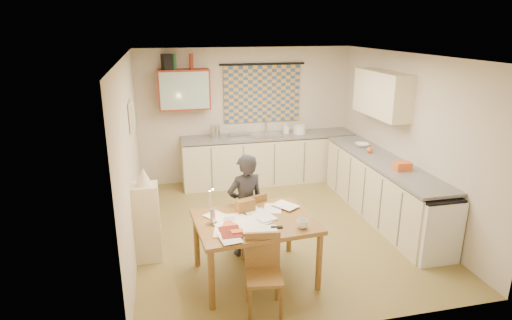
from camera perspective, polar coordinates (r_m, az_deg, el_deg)
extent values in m
cube|color=olive|center=(6.46, 2.85, -9.08)|extent=(4.00, 4.50, 0.02)
cube|color=white|center=(5.78, 3.24, 13.84)|extent=(4.00, 4.50, 0.02)
cube|color=beige|center=(8.13, -1.32, 5.99)|extent=(4.00, 0.02, 2.50)
cube|color=beige|center=(4.00, 11.93, -6.96)|extent=(4.00, 0.02, 2.50)
cube|color=beige|center=(5.80, -16.46, 0.46)|extent=(0.02, 4.50, 2.50)
cube|color=beige|center=(6.81, 19.55, 2.67)|extent=(0.02, 4.50, 2.50)
cube|color=#314E79|center=(8.09, 0.82, 8.81)|extent=(1.45, 0.03, 1.05)
cylinder|color=black|center=(8.00, 0.88, 12.68)|extent=(1.60, 0.04, 0.04)
cube|color=maroon|center=(7.71, -9.58, 9.27)|extent=(0.90, 0.34, 0.70)
cube|color=#99B2A5|center=(7.55, -9.50, 9.09)|extent=(0.84, 0.02, 0.64)
cube|color=beige|center=(7.07, 16.44, 8.46)|extent=(0.34, 1.30, 0.70)
cube|color=beige|center=(6.07, -16.26, 5.63)|extent=(0.04, 0.50, 0.40)
cube|color=beige|center=(6.07, -16.03, 5.65)|extent=(0.01, 0.42, 0.32)
cube|color=beige|center=(8.13, 1.91, 0.02)|extent=(3.30, 0.60, 0.86)
cube|color=#605C5A|center=(8.00, 1.94, 3.23)|extent=(3.30, 0.62, 0.04)
cube|color=beige|center=(6.95, 16.41, -3.84)|extent=(0.60, 2.95, 0.86)
cube|color=#605C5A|center=(6.80, 16.75, -0.15)|extent=(0.62, 2.95, 0.04)
cube|color=white|center=(5.98, 22.28, -8.22)|extent=(0.55, 0.55, 0.83)
cube|color=black|center=(5.81, 22.77, -4.39)|extent=(0.53, 0.53, 0.03)
cube|color=silver|center=(7.99, 1.47, 3.06)|extent=(0.59, 0.50, 0.10)
cylinder|color=silver|center=(8.13, 1.33, 4.61)|extent=(0.04, 0.04, 0.28)
cube|color=silver|center=(7.87, -2.26, 3.34)|extent=(0.37, 0.32, 0.06)
cylinder|color=silver|center=(7.78, -5.48, 3.79)|extent=(0.20, 0.20, 0.24)
cylinder|color=white|center=(8.14, 5.81, 4.12)|extent=(0.29, 0.29, 0.16)
imported|color=white|center=(8.10, 3.98, 4.27)|extent=(0.10, 0.11, 0.20)
imported|color=white|center=(7.43, 13.94, 1.96)|extent=(0.35, 0.35, 0.06)
cube|color=orange|center=(6.37, 18.95, -0.78)|extent=(0.23, 0.17, 0.12)
sphere|color=orange|center=(7.09, 14.90, 1.32)|extent=(0.10, 0.10, 0.10)
cube|color=black|center=(7.65, -11.78, 12.70)|extent=(0.21, 0.23, 0.26)
cylinder|color=#195926|center=(7.65, -10.86, 12.76)|extent=(0.08, 0.08, 0.26)
cylinder|color=maroon|center=(7.67, -8.64, 12.88)|extent=(0.09, 0.09, 0.26)
cube|color=brown|center=(4.96, -0.15, -8.22)|extent=(1.42, 1.13, 0.05)
cube|color=brown|center=(5.66, -1.26, -8.37)|extent=(0.49, 0.49, 0.04)
cube|color=brown|center=(5.42, -0.32, -6.89)|extent=(0.37, 0.16, 0.42)
cube|color=brown|center=(4.57, 1.07, -15.36)|extent=(0.42, 0.42, 0.04)
cube|color=brown|center=(4.60, 0.87, -11.89)|extent=(0.37, 0.09, 0.41)
imported|color=black|center=(5.49, -1.40, -6.06)|extent=(0.66, 0.57, 1.37)
cube|color=beige|center=(5.61, -14.30, -8.08)|extent=(0.32, 0.30, 1.02)
cone|color=beige|center=(5.38, -14.79, -2.13)|extent=(0.20, 0.20, 0.22)
cube|color=brown|center=(5.10, -1.40, -6.17)|extent=(0.24, 0.15, 0.16)
imported|color=white|center=(4.77, 6.21, -8.45)|extent=(0.20, 0.20, 0.10)
imported|color=maroon|center=(4.62, -4.79, -9.80)|extent=(0.22, 0.30, 0.03)
imported|color=orange|center=(4.79, -4.59, -8.82)|extent=(0.34, 0.36, 0.02)
cube|color=orange|center=(4.63, -2.59, -9.63)|extent=(0.12, 0.09, 0.04)
cube|color=black|center=(4.77, 2.79, -8.95)|extent=(0.14, 0.07, 0.02)
cylinder|color=silver|center=(4.85, -5.78, -7.48)|extent=(0.07, 0.07, 0.18)
cylinder|color=white|center=(4.75, -6.15, -5.37)|extent=(0.03, 0.03, 0.22)
sphere|color=#FFCC66|center=(4.72, -5.78, -3.94)|extent=(0.02, 0.02, 0.02)
cube|color=white|center=(5.09, 0.55, -7.19)|extent=(0.28, 0.34, 0.00)
cube|color=white|center=(5.24, 2.24, -6.45)|extent=(0.29, 0.35, 0.00)
cube|color=white|center=(4.97, 0.69, -7.81)|extent=(0.32, 0.36, 0.00)
cube|color=white|center=(4.93, 0.08, -8.03)|extent=(0.30, 0.35, 0.00)
cube|color=white|center=(4.68, 1.61, -9.45)|extent=(0.25, 0.33, 0.00)
cube|color=white|center=(4.69, -4.33, -9.41)|extent=(0.27, 0.33, 0.00)
cube|color=white|center=(4.96, -2.51, -7.79)|extent=(0.23, 0.31, 0.00)
cube|color=white|center=(5.02, -5.17, -7.49)|extent=(0.34, 0.36, 0.00)
cube|color=white|center=(4.90, -1.05, -8.10)|extent=(0.24, 0.32, 0.00)
cube|color=white|center=(4.78, -3.75, -8.78)|extent=(0.33, 0.36, 0.00)
cube|color=white|center=(5.00, 1.03, -7.48)|extent=(0.29, 0.35, 0.00)
cube|color=white|center=(4.93, -2.20, -7.86)|extent=(0.33, 0.36, 0.00)
cube|color=white|center=(5.18, -0.84, -6.50)|extent=(0.28, 0.34, 0.00)
cube|color=white|center=(4.73, -0.61, -8.97)|extent=(0.23, 0.31, 0.00)
cube|color=white|center=(4.53, -3.54, -10.27)|extent=(0.25, 0.32, 0.00)
cube|color=white|center=(5.28, 3.96, -6.03)|extent=(0.34, 0.36, 0.00)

